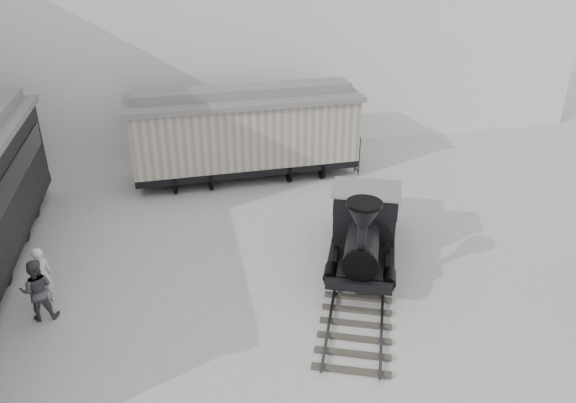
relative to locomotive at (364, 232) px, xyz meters
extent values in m
plane|color=#9E9E9B|center=(-1.87, -3.21, -1.15)|extent=(90.00, 90.00, 0.00)
cube|color=silver|center=(-1.87, 11.79, 4.35)|extent=(34.00, 2.40, 11.00)
cube|color=#362E29|center=(-0.27, -0.64, -1.07)|extent=(5.22, 8.85, 0.15)
cube|color=#2D2D30|center=(-0.91, -0.37, -1.02)|extent=(3.53, 8.12, 0.06)
cube|color=#2D2D30|center=(0.36, -0.91, -1.02)|extent=(3.53, 8.12, 0.06)
cylinder|color=black|center=(-1.15, -0.79, -0.47)|extent=(0.52, 1.01, 1.05)
cylinder|color=black|center=(0.22, -1.37, -0.47)|extent=(0.52, 1.01, 1.05)
cylinder|color=black|center=(-0.66, 0.36, -0.47)|extent=(0.52, 1.01, 1.05)
cylinder|color=black|center=(0.71, -0.23, -0.47)|extent=(0.52, 1.01, 1.05)
cube|color=black|center=(-0.22, -0.51, -0.35)|extent=(3.11, 3.92, 0.27)
cylinder|color=black|center=(-0.48, -1.13, 0.26)|extent=(1.74, 2.40, 0.96)
cylinder|color=black|center=(-0.82, -1.92, 1.00)|extent=(0.33, 0.33, 0.57)
cone|color=black|center=(-0.82, -1.92, 1.63)|extent=(1.21, 1.21, 0.67)
sphere|color=black|center=(-0.33, -0.77, 0.72)|extent=(0.50, 0.50, 0.50)
cube|color=black|center=(0.12, 0.28, 0.52)|extent=(2.22, 1.92, 1.48)
cube|color=slate|center=(0.12, 0.28, 1.30)|extent=(2.47, 2.17, 0.08)
cube|color=black|center=(0.80, 1.87, -0.01)|extent=(2.34, 2.44, 0.86)
cylinder|color=black|center=(-4.71, 7.62, -0.74)|extent=(2.02, 0.82, 0.81)
cylinder|color=black|center=(-0.08, 7.65, -0.74)|extent=(2.02, 0.82, 0.81)
cube|color=black|center=(-2.39, 7.64, -0.54)|extent=(9.09, 2.59, 0.30)
cube|color=gray|center=(-2.39, 7.64, 0.87)|extent=(9.09, 2.69, 2.52)
cube|color=slate|center=(-2.39, 7.64, 2.23)|extent=(9.40, 3.00, 0.20)
cube|color=slate|center=(-2.39, 7.64, 2.51)|extent=(8.68, 1.28, 0.36)
imported|color=silver|center=(-9.38, 0.16, -0.26)|extent=(0.77, 0.68, 1.78)
imported|color=#3E3E43|center=(-9.38, -0.52, -0.25)|extent=(0.88, 0.70, 1.80)
camera|label=1|loc=(-5.74, -14.03, 8.49)|focal=35.00mm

